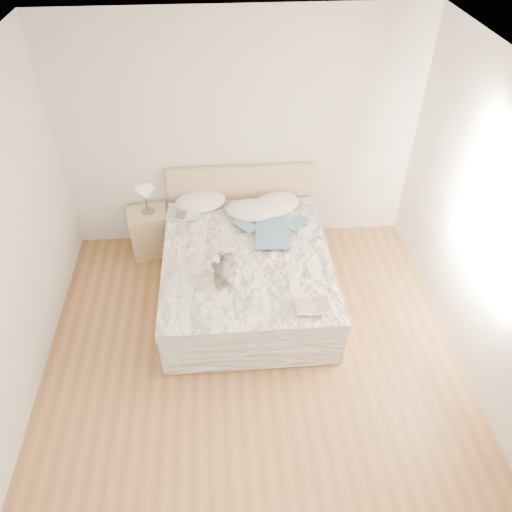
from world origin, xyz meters
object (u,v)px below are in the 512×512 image
table_lamp (146,195)px  childrens_book (313,306)px  photo_book (187,216)px  nightstand (150,232)px  teddy_bear (224,276)px  bed (246,270)px

table_lamp → childrens_book: table_lamp is taller
photo_book → childrens_book: size_ratio=0.88×
nightstand → childrens_book: 2.39m
table_lamp → photo_book: size_ratio=1.09×
photo_book → table_lamp: bearing=166.3°
nightstand → childrens_book: childrens_book is taller
childrens_book → teddy_bear: bearing=146.9°
table_lamp → teddy_bear: (0.84, -1.26, -0.14)m
teddy_bear → photo_book: bearing=118.2°
table_lamp → teddy_bear: bearing=-56.3°
bed → nightstand: bearing=144.0°
table_lamp → nightstand: bearing=-147.0°
nightstand → teddy_bear: teddy_bear is taller
bed → teddy_bear: bed is taller
childrens_book → teddy_bear: teddy_bear is taller
childrens_book → photo_book: bearing=124.3°
nightstand → table_lamp: size_ratio=1.74×
table_lamp → photo_book: (0.46, -0.21, -0.16)m
nightstand → childrens_book: bearing=-45.6°
childrens_book → teddy_bear: 0.91m
bed → nightstand: 1.36m
bed → table_lamp: size_ratio=6.66×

